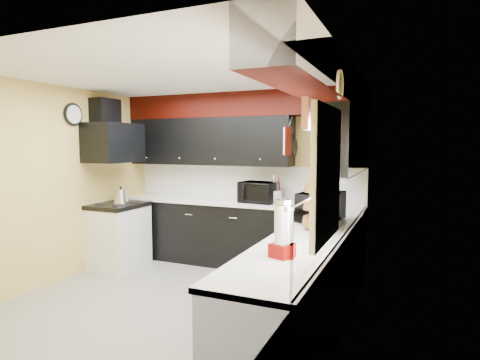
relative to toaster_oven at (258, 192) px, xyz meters
The scene contains 35 objects.
ground 1.88m from the toaster_oven, 103.25° to the right, with size 3.60×3.60×0.00m, color gray.
wall_back 0.49m from the toaster_oven, 139.58° to the left, with size 3.60×0.06×2.50m, color #E0C666.
wall_right 2.09m from the toaster_oven, 46.02° to the right, with size 0.06×3.60×2.50m, color #E0C666.
wall_left 2.63m from the toaster_oven, 145.15° to the right, with size 0.06×3.60×2.50m, color #E0C666.
ceiling 2.09m from the toaster_oven, 103.25° to the right, with size 3.60×3.60×0.06m, color white.
cab_back 0.73m from the toaster_oven, behind, with size 3.60×0.60×0.90m, color black.
cab_right 2.23m from the toaster_oven, 57.49° to the right, with size 0.60×3.00×0.90m, color black.
counter_back 0.39m from the toaster_oven, behind, with size 3.62×0.64×0.04m, color white.
counter_right 2.14m from the toaster_oven, 57.49° to the right, with size 0.64×3.02×0.04m, color white.
splash_back 0.47m from the toaster_oven, 140.53° to the left, with size 3.60×0.02×0.50m, color white.
splash_right 2.08m from the toaster_oven, 46.22° to the right, with size 0.02×3.60×0.50m, color white.
upper_back 1.12m from the toaster_oven, behind, with size 2.60×0.35×0.70m, color black.
upper_right 1.58m from the toaster_oven, 25.23° to the right, with size 0.35×1.80×0.70m, color black.
soffit_back 1.29m from the toaster_oven, 161.12° to the left, with size 3.60×0.36×0.35m, color black.
soffit_right 2.44m from the toaster_oven, 52.97° to the right, with size 0.36×3.24×0.35m, color black.
stove 2.10m from the toaster_oven, 157.99° to the right, with size 0.60×0.75×0.86m, color white.
cooktop 2.01m from the toaster_oven, 157.99° to the right, with size 0.62×0.77×0.06m, color black.
hood 2.16m from the toaster_oven, 158.51° to the right, with size 0.50×0.78×0.55m, color black.
hood_duct 2.44m from the toaster_oven, 159.77° to the right, with size 0.24×0.40×0.40m, color black.
window 2.83m from the toaster_oven, 59.17° to the right, with size 0.03×0.86×0.96m, color white, non-canonical shape.
valance 2.90m from the toaster_oven, 60.15° to the right, with size 0.04×0.88×0.20m, color red.
pan_top 1.03m from the toaster_oven, ahead, with size 0.03×0.22×0.40m, color black, non-canonical shape.
pan_mid 0.82m from the toaster_oven, ahead, with size 0.03×0.28×0.46m, color black, non-canonical shape.
pan_low 0.81m from the toaster_oven, 21.16° to the left, with size 0.03×0.24×0.42m, color black, non-canonical shape.
cut_board 0.88m from the toaster_oven, 22.68° to the right, with size 0.03×0.26×0.35m, color white.
baskets 1.86m from the toaster_oven, 51.16° to the right, with size 0.27×0.27×0.50m, color brown, non-canonical shape.
clock 2.68m from the toaster_oven, 149.53° to the right, with size 0.03×0.30×0.30m, color black, non-canonical shape.
deco_plate 2.60m from the toaster_oven, 52.54° to the right, with size 0.03×0.24×0.24m, color white, non-canonical shape.
toaster_oven is the anchor object (origin of this frame).
microwave 1.48m from the toaster_oven, 42.24° to the right, with size 0.56×0.38×0.31m, color black.
utensil_crock 0.26m from the toaster_oven, ahead, with size 0.16×0.16×0.18m, color silver.
knife_block 0.75m from the toaster_oven, ahead, with size 0.11×0.16×0.25m, color black.
kettle 1.99m from the toaster_oven, 160.44° to the right, with size 0.21×0.21×0.19m, color #B8B7BC, non-canonical shape.
dispenser_a 2.76m from the toaster_oven, 64.99° to the right, with size 0.12×0.12×0.34m, color #6F0D01, non-canonical shape.
dispenser_b 2.75m from the toaster_oven, 65.57° to the right, with size 0.15×0.15×0.40m, color #6C0F00, non-canonical shape.
Camera 1 is at (2.34, -3.75, 1.76)m, focal length 30.00 mm.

